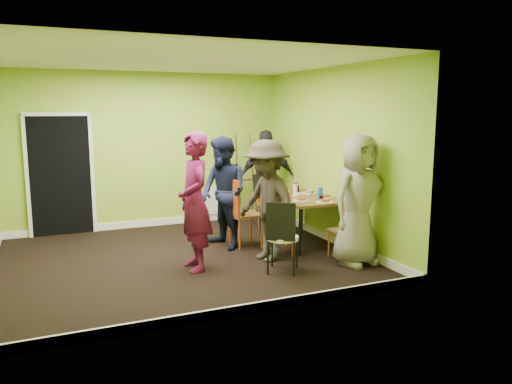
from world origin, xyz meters
The scene contains 28 objects.
ground centered at (0.00, 0.00, 0.00)m, with size 5.00×5.00×0.00m, color black.
room_walls centered at (-0.02, 0.04, 0.99)m, with size 5.04×4.54×2.82m.
dining_table centered at (2.03, 0.15, 0.70)m, with size 0.90×1.50×0.75m.
chair_left_far centered at (1.02, 0.26, 0.61)m, with size 0.47×0.47×1.08m.
chair_left_near centered at (1.31, -0.30, 0.58)m, with size 0.52×0.52×1.04m.
chair_back_end centered at (1.95, 1.37, 0.69)m, with size 0.52×0.57×0.98m.
chair_front_end centered at (2.18, -0.98, 0.50)m, with size 0.41×0.42×0.88m.
chair_bentwood centered at (1.04, -1.16, 0.53)m, with size 0.52×0.52×0.97m.
easel centered at (1.87, 1.91, 0.85)m, with size 0.69×0.65×1.72m.
plate_near_left centered at (1.74, 0.60, 0.76)m, with size 0.21×0.21×0.01m, color white.
plate_near_right centered at (1.84, -0.20, 0.76)m, with size 0.23×0.23×0.01m, color white.
plate_far_back centered at (1.97, 0.70, 0.76)m, with size 0.23×0.23×0.01m, color white.
plate_far_front centered at (2.11, -0.45, 0.76)m, with size 0.26×0.26×0.01m, color white.
plate_wall_back centered at (2.29, 0.34, 0.76)m, with size 0.26×0.26×0.01m, color white.
plate_wall_front centered at (2.31, -0.13, 0.76)m, with size 0.22×0.22×0.01m, color white.
thermos centered at (1.96, 0.22, 0.85)m, with size 0.07×0.07×0.20m, color white.
blue_bottle centered at (2.22, -0.12, 0.84)m, with size 0.08×0.08×0.18m, color blue.
orange_bottle centered at (1.95, 0.38, 0.79)m, with size 0.03×0.03×0.08m, color #E15215.
glass_mid centered at (1.90, 0.43, 0.80)m, with size 0.06×0.06×0.09m, color black.
glass_back centered at (2.20, 0.59, 0.80)m, with size 0.07×0.07×0.11m, color black.
glass_front centered at (2.08, -0.39, 0.80)m, with size 0.06×0.06×0.10m, color black.
cup_a centered at (1.91, 0.04, 0.79)m, with size 0.11×0.11×0.09m, color white.
cup_b centered at (2.25, 0.24, 0.79)m, with size 0.09×0.09×0.08m, color white.
person_standing centered at (0.05, -0.55, 0.93)m, with size 0.67×0.44×1.85m, color #5C0F3A.
person_left_far centered at (0.76, 0.31, 0.87)m, with size 0.84×0.66×1.73m, color black.
person_left_near centered at (1.10, -0.54, 0.86)m, with size 1.11×0.64×1.72m, color #2C251D.
person_back_end centered at (2.03, 1.47, 0.88)m, with size 1.04×0.43×1.77m, color black.
person_front_end centered at (2.19, -1.21, 0.90)m, with size 0.88×0.57×1.81m, color gray.
Camera 1 is at (-1.78, -6.83, 2.13)m, focal length 35.00 mm.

